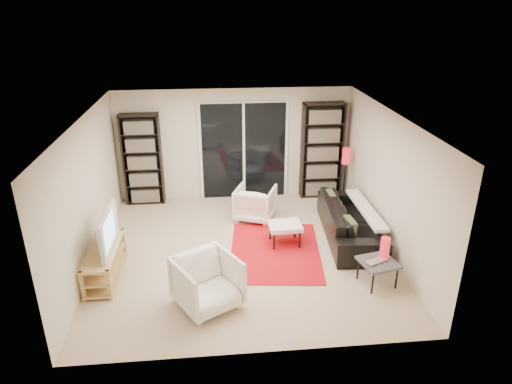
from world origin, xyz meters
TOP-DOWN VIEW (x-y plane):
  - floor at (0.00, 0.00)m, footprint 5.00×5.00m
  - wall_back at (0.00, 2.50)m, footprint 5.00×0.02m
  - wall_front at (0.00, -2.50)m, footprint 5.00×0.02m
  - wall_left at (-2.50, 0.00)m, footprint 0.02×5.00m
  - wall_right at (2.50, 0.00)m, footprint 0.02×5.00m
  - ceiling at (0.00, 0.00)m, footprint 5.00×5.00m
  - sliding_door at (0.20, 2.46)m, footprint 1.92×0.08m
  - bookshelf_left at (-1.95, 2.33)m, footprint 0.80×0.30m
  - bookshelf_right at (1.90, 2.33)m, footprint 0.90×0.30m
  - tv_stand at (-2.24, -0.55)m, footprint 0.44×1.37m
  - tv at (-2.22, -0.55)m, footprint 0.15×1.07m
  - rug at (0.55, -0.05)m, footprint 1.77×2.25m
  - sofa at (2.00, 0.34)m, footprint 1.07×2.34m
  - armchair_back at (0.34, 1.30)m, footprint 0.95×0.96m
  - armchair_front at (-0.62, -1.46)m, footprint 1.13×1.14m
  - ottoman at (0.76, 0.20)m, footprint 0.60×0.50m
  - side_table at (1.98, -1.18)m, footprint 0.63×0.63m
  - laptop at (1.97, -1.24)m, footprint 0.41×0.34m
  - table_lamp at (2.11, -1.06)m, footprint 0.15×0.15m
  - floor_lamp at (2.29, 1.82)m, footprint 0.19×0.19m

SIDE VIEW (x-z plane):
  - floor at x=0.00m, z-range 0.00..0.00m
  - rug at x=0.55m, z-range 0.00..0.01m
  - tv_stand at x=-2.24m, z-range 0.01..0.51m
  - sofa at x=2.00m, z-range 0.00..0.66m
  - armchair_back at x=0.34m, z-range 0.00..0.68m
  - ottoman at x=0.76m, z-range 0.15..0.55m
  - side_table at x=1.98m, z-range 0.16..0.56m
  - armchair_front at x=-0.62m, z-range 0.00..0.77m
  - laptop at x=1.97m, z-range 0.40..0.43m
  - table_lamp at x=2.11m, z-range 0.40..0.73m
  - tv at x=-2.22m, z-range 0.50..1.11m
  - floor_lamp at x=2.29m, z-range 0.31..1.57m
  - bookshelf_left at x=-1.95m, z-range 0.00..1.95m
  - sliding_door at x=0.20m, z-range -0.03..2.13m
  - bookshelf_right at x=1.90m, z-range 0.00..2.10m
  - wall_back at x=0.00m, z-range 0.00..2.40m
  - wall_front at x=0.00m, z-range 0.00..2.40m
  - wall_left at x=-2.50m, z-range 0.00..2.40m
  - wall_right at x=2.50m, z-range 0.00..2.40m
  - ceiling at x=0.00m, z-range 2.39..2.41m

